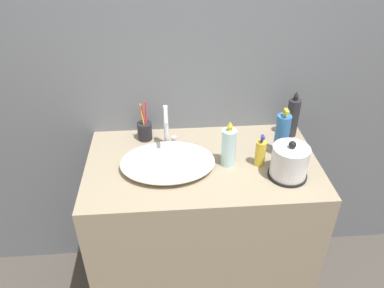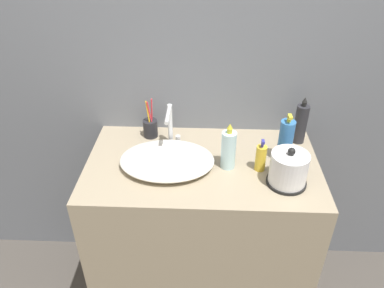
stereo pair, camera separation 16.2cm
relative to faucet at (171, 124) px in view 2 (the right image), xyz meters
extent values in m
cube|color=slate|center=(0.15, 0.18, 0.29)|extent=(6.00, 0.04, 2.60)
cube|color=gray|center=(0.15, -0.14, -0.56)|extent=(1.04, 0.60, 0.89)
ellipsoid|color=silver|center=(0.00, -0.16, -0.09)|extent=(0.42, 0.32, 0.06)
cylinder|color=silver|center=(0.00, 0.02, -0.02)|extent=(0.02, 0.02, 0.21)
cylinder|color=silver|center=(0.00, -0.05, 0.08)|extent=(0.02, 0.15, 0.02)
cylinder|color=silver|center=(0.03, 0.02, -0.10)|extent=(0.02, 0.02, 0.04)
cylinder|color=black|center=(0.50, -0.26, -0.11)|extent=(0.17, 0.17, 0.01)
cylinder|color=silver|center=(0.50, -0.26, -0.05)|extent=(0.15, 0.15, 0.14)
sphere|color=black|center=(0.50, -0.26, 0.04)|extent=(0.03, 0.03, 0.03)
cylinder|color=#232328|center=(-0.11, 0.08, -0.07)|extent=(0.07, 0.07, 0.09)
cylinder|color=#E5333F|center=(-0.10, 0.07, 0.00)|extent=(0.03, 0.02, 0.16)
cylinder|color=yellow|center=(-0.11, 0.07, 0.00)|extent=(0.02, 0.01, 0.16)
cylinder|color=#E5333F|center=(-0.10, 0.08, 0.00)|extent=(0.02, 0.02, 0.17)
cylinder|color=#3370B7|center=(0.51, -0.09, -0.02)|extent=(0.06, 0.06, 0.20)
cylinder|color=gold|center=(0.51, -0.09, 0.09)|extent=(0.02, 0.02, 0.02)
cube|color=gold|center=(0.51, -0.10, 0.11)|extent=(0.02, 0.04, 0.01)
cylinder|color=#28282D|center=(0.61, 0.06, -0.02)|extent=(0.06, 0.06, 0.19)
cylinder|color=black|center=(0.61, 0.06, 0.08)|extent=(0.02, 0.02, 0.02)
cone|color=black|center=(0.61, 0.06, 0.11)|extent=(0.02, 0.02, 0.02)
cylinder|color=gold|center=(0.40, -0.17, -0.06)|extent=(0.05, 0.05, 0.12)
cylinder|color=#333399|center=(0.40, -0.17, 0.01)|extent=(0.01, 0.01, 0.02)
cube|color=#333399|center=(0.40, -0.18, 0.03)|extent=(0.01, 0.03, 0.01)
cylinder|color=silver|center=(0.26, -0.16, -0.03)|extent=(0.06, 0.06, 0.17)
cylinder|color=gold|center=(0.26, -0.16, 0.07)|extent=(0.02, 0.02, 0.02)
cone|color=gold|center=(0.26, -0.16, 0.09)|extent=(0.03, 0.03, 0.02)
camera|label=1|loc=(0.00, -1.48, 0.88)|focal=35.00mm
camera|label=2|loc=(0.16, -1.48, 0.88)|focal=35.00mm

